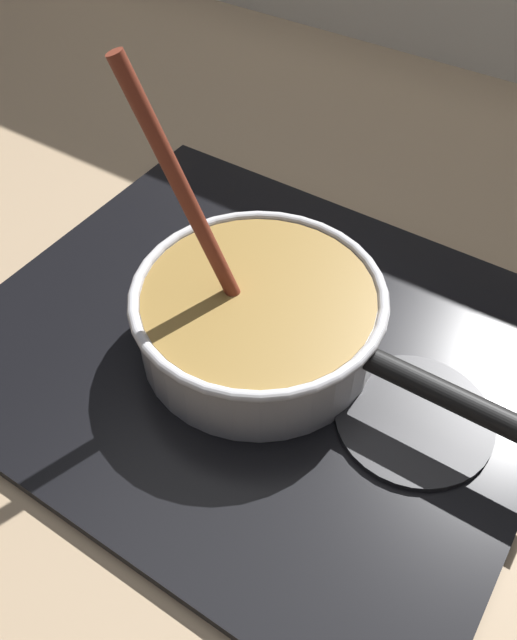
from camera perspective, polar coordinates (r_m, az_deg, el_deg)
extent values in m
cube|color=#9E8466|center=(0.70, -14.17, -4.35)|extent=(2.40, 1.60, 0.04)
cube|color=black|center=(0.66, 0.00, -2.35)|extent=(0.56, 0.48, 0.01)
torus|color=#592D0C|center=(0.65, 0.00, -1.79)|extent=(0.19, 0.19, 0.01)
cylinder|color=#262628|center=(0.62, 13.27, -8.28)|extent=(0.14, 0.14, 0.01)
cylinder|color=silver|center=(0.63, 0.00, 0.00)|extent=(0.23, 0.23, 0.07)
cylinder|color=olive|center=(0.63, 0.00, 0.25)|extent=(0.22, 0.22, 0.06)
torus|color=silver|center=(0.61, 0.00, 2.18)|extent=(0.24, 0.24, 0.01)
cylinder|color=black|center=(0.57, 17.24, -6.84)|extent=(0.17, 0.02, 0.02)
cylinder|color=#EDD88C|center=(0.66, -0.51, 5.23)|extent=(0.03, 0.03, 0.01)
cylinder|color=beige|center=(0.63, -5.88, 2.69)|extent=(0.04, 0.04, 0.01)
cylinder|color=beige|center=(0.61, -1.20, 1.08)|extent=(0.03, 0.03, 0.01)
cylinder|color=beige|center=(0.59, -4.54, -1.16)|extent=(0.03, 0.03, 0.01)
cylinder|color=#E5CC7A|center=(0.66, -4.45, 5.43)|extent=(0.03, 0.03, 0.01)
cylinder|color=maroon|center=(0.55, -6.30, 10.52)|extent=(0.10, 0.05, 0.24)
cube|color=brown|center=(0.62, -1.70, 1.36)|extent=(0.05, 0.04, 0.01)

